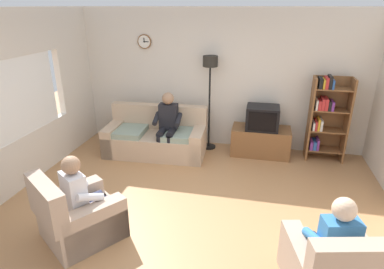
{
  "coord_description": "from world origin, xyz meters",
  "views": [
    {
      "loc": [
        0.79,
        -3.7,
        2.72
      ],
      "look_at": [
        -0.22,
        0.93,
        0.83
      ],
      "focal_mm": 30.45,
      "sensor_mm": 36.0,
      "label": 1
    }
  ],
  "objects_px": {
    "tv_stand": "(260,141)",
    "floor_lamp": "(210,77)",
    "armchair_near_window": "(79,218)",
    "person_in_right_armchair": "(333,239)",
    "couch": "(156,138)",
    "tv": "(262,118)",
    "bookshelf": "(326,116)",
    "person_on_couch": "(167,122)",
    "person_in_left_armchair": "(82,193)"
  },
  "relations": [
    {
      "from": "tv_stand",
      "to": "floor_lamp",
      "type": "xyz_separation_m",
      "value": [
        -1.03,
        0.1,
        1.18
      ]
    },
    {
      "from": "floor_lamp",
      "to": "armchair_near_window",
      "type": "distance_m",
      "value": 3.48
    },
    {
      "from": "tv_stand",
      "to": "armchair_near_window",
      "type": "relative_size",
      "value": 0.93
    },
    {
      "from": "armchair_near_window",
      "to": "person_in_right_armchair",
      "type": "xyz_separation_m",
      "value": [
        2.87,
        -0.17,
        0.32
      ]
    },
    {
      "from": "couch",
      "to": "armchair_near_window",
      "type": "bearing_deg",
      "value": -93.22
    },
    {
      "from": "tv",
      "to": "person_in_right_armchair",
      "type": "relative_size",
      "value": 0.54
    },
    {
      "from": "couch",
      "to": "person_in_right_armchair",
      "type": "height_order",
      "value": "person_in_right_armchair"
    },
    {
      "from": "couch",
      "to": "bookshelf",
      "type": "bearing_deg",
      "value": 8.34
    },
    {
      "from": "floor_lamp",
      "to": "bookshelf",
      "type": "bearing_deg",
      "value": -0.76
    },
    {
      "from": "armchair_near_window",
      "to": "bookshelf",
      "type": "bearing_deg",
      "value": 43.17
    },
    {
      "from": "person_in_right_armchair",
      "to": "armchair_near_window",
      "type": "bearing_deg",
      "value": 176.51
    },
    {
      "from": "floor_lamp",
      "to": "person_on_couch",
      "type": "bearing_deg",
      "value": -139.07
    },
    {
      "from": "floor_lamp",
      "to": "person_on_couch",
      "type": "distance_m",
      "value": 1.18
    },
    {
      "from": "couch",
      "to": "armchair_near_window",
      "type": "distance_m",
      "value": 2.61
    },
    {
      "from": "tv",
      "to": "tv_stand",
      "type": "bearing_deg",
      "value": 90.0
    },
    {
      "from": "tv_stand",
      "to": "tv",
      "type": "xyz_separation_m",
      "value": [
        0.0,
        -0.02,
        0.49
      ]
    },
    {
      "from": "tv_stand",
      "to": "couch",
      "type": "bearing_deg",
      "value": -169.02
    },
    {
      "from": "bookshelf",
      "to": "armchair_near_window",
      "type": "relative_size",
      "value": 1.34
    },
    {
      "from": "tv",
      "to": "person_on_couch",
      "type": "distance_m",
      "value": 1.78
    },
    {
      "from": "armchair_near_window",
      "to": "person_in_right_armchair",
      "type": "bearing_deg",
      "value": -3.49
    },
    {
      "from": "tv_stand",
      "to": "person_in_left_armchair",
      "type": "relative_size",
      "value": 0.98
    },
    {
      "from": "couch",
      "to": "person_on_couch",
      "type": "distance_m",
      "value": 0.48
    },
    {
      "from": "floor_lamp",
      "to": "person_in_right_armchair",
      "type": "distance_m",
      "value": 3.81
    },
    {
      "from": "tv_stand",
      "to": "person_in_right_armchair",
      "type": "distance_m",
      "value": 3.27
    },
    {
      "from": "tv",
      "to": "armchair_near_window",
      "type": "relative_size",
      "value": 0.51
    },
    {
      "from": "armchair_near_window",
      "to": "tv",
      "type": "bearing_deg",
      "value": 54.22
    },
    {
      "from": "floor_lamp",
      "to": "armchair_near_window",
      "type": "relative_size",
      "value": 1.57
    },
    {
      "from": "bookshelf",
      "to": "person_in_left_armchair",
      "type": "height_order",
      "value": "bookshelf"
    },
    {
      "from": "person_on_couch",
      "to": "person_in_right_armchair",
      "type": "bearing_deg",
      "value": -47.4
    },
    {
      "from": "bookshelf",
      "to": "floor_lamp",
      "type": "relative_size",
      "value": 0.86
    },
    {
      "from": "armchair_near_window",
      "to": "tv_stand",
      "type": "bearing_deg",
      "value": 54.45
    },
    {
      "from": "armchair_near_window",
      "to": "person_on_couch",
      "type": "xyz_separation_m",
      "value": [
        0.42,
        2.49,
        0.41
      ]
    },
    {
      "from": "tv_stand",
      "to": "bookshelf",
      "type": "xyz_separation_m",
      "value": [
        1.12,
        0.07,
        0.58
      ]
    },
    {
      "from": "bookshelf",
      "to": "tv_stand",
      "type": "bearing_deg",
      "value": -176.42
    },
    {
      "from": "armchair_near_window",
      "to": "person_on_couch",
      "type": "bearing_deg",
      "value": 80.45
    },
    {
      "from": "couch",
      "to": "armchair_near_window",
      "type": "relative_size",
      "value": 1.64
    },
    {
      "from": "person_in_right_armchair",
      "to": "person_on_couch",
      "type": "bearing_deg",
      "value": 132.6
    },
    {
      "from": "bookshelf",
      "to": "tv",
      "type": "bearing_deg",
      "value": -175.18
    },
    {
      "from": "bookshelf",
      "to": "floor_lamp",
      "type": "bearing_deg",
      "value": 179.24
    },
    {
      "from": "tv_stand",
      "to": "tv",
      "type": "distance_m",
      "value": 0.49
    },
    {
      "from": "person_on_couch",
      "to": "floor_lamp",
      "type": "bearing_deg",
      "value": 40.93
    },
    {
      "from": "person_on_couch",
      "to": "armchair_near_window",
      "type": "bearing_deg",
      "value": -99.55
    },
    {
      "from": "tv_stand",
      "to": "person_on_couch",
      "type": "height_order",
      "value": "person_on_couch"
    },
    {
      "from": "tv_stand",
      "to": "person_in_left_armchair",
      "type": "bearing_deg",
      "value": -125.55
    },
    {
      "from": "tv_stand",
      "to": "armchair_near_window",
      "type": "height_order",
      "value": "armchair_near_window"
    },
    {
      "from": "armchair_near_window",
      "to": "person_in_right_armchair",
      "type": "height_order",
      "value": "person_in_right_armchair"
    },
    {
      "from": "couch",
      "to": "bookshelf",
      "type": "relative_size",
      "value": 1.22
    },
    {
      "from": "person_in_left_armchair",
      "to": "person_in_right_armchair",
      "type": "distance_m",
      "value": 2.83
    },
    {
      "from": "bookshelf",
      "to": "armchair_near_window",
      "type": "bearing_deg",
      "value": -136.83
    },
    {
      "from": "floor_lamp",
      "to": "person_on_couch",
      "type": "xyz_separation_m",
      "value": [
        -0.69,
        -0.6,
        -0.75
      ]
    }
  ]
}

